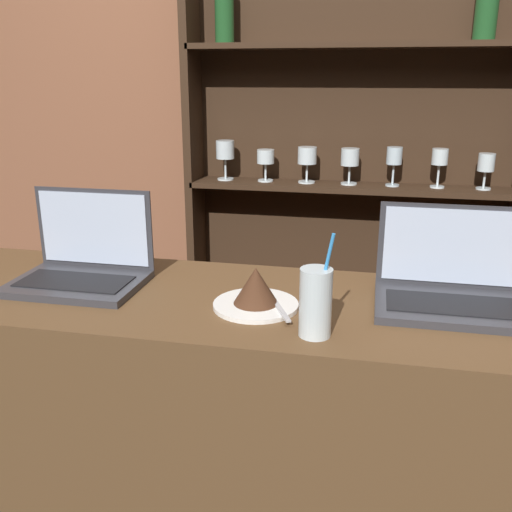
{
  "coord_description": "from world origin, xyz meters",
  "views": [
    {
      "loc": [
        0.18,
        -0.96,
        1.49
      ],
      "look_at": [
        -0.08,
        0.28,
        1.09
      ],
      "focal_mm": 40.0,
      "sensor_mm": 36.0,
      "label": 1
    }
  ],
  "objects_px": {
    "laptop_far": "(451,285)",
    "water_glass": "(316,302)",
    "cake_plate": "(256,292)",
    "laptop_near": "(83,263)"
  },
  "relations": [
    {
      "from": "laptop_far",
      "to": "cake_plate",
      "type": "xyz_separation_m",
      "value": [
        -0.43,
        -0.11,
        -0.01
      ]
    },
    {
      "from": "cake_plate",
      "to": "water_glass",
      "type": "height_order",
      "value": "water_glass"
    },
    {
      "from": "laptop_far",
      "to": "water_glass",
      "type": "distance_m",
      "value": 0.37
    },
    {
      "from": "laptop_far",
      "to": "water_glass",
      "type": "height_order",
      "value": "laptop_far"
    },
    {
      "from": "laptop_near",
      "to": "laptop_far",
      "type": "relative_size",
      "value": 0.94
    },
    {
      "from": "laptop_near",
      "to": "water_glass",
      "type": "height_order",
      "value": "laptop_near"
    },
    {
      "from": "cake_plate",
      "to": "laptop_far",
      "type": "bearing_deg",
      "value": 14.0
    },
    {
      "from": "laptop_far",
      "to": "cake_plate",
      "type": "distance_m",
      "value": 0.45
    },
    {
      "from": "laptop_far",
      "to": "water_glass",
      "type": "bearing_deg",
      "value": -141.72
    },
    {
      "from": "laptop_near",
      "to": "cake_plate",
      "type": "bearing_deg",
      "value": -8.93
    }
  ]
}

